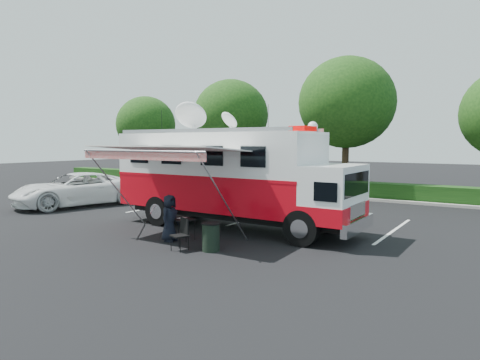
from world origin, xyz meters
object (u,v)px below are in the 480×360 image
at_px(white_suv, 76,206).
at_px(command_truck, 231,176).
at_px(trash_bin, 211,237).
at_px(folding_table, 182,220).

bearing_deg(white_suv, command_truck, 14.01).
bearing_deg(trash_bin, folding_table, 158.87).
bearing_deg(folding_table, white_suv, 163.69).
distance_m(folding_table, trash_bin, 1.93).
bearing_deg(folding_table, command_truck, 83.96).
relative_size(command_truck, trash_bin, 11.21).
height_order(white_suv, folding_table, white_suv).
bearing_deg(command_truck, folding_table, -96.04).
relative_size(white_suv, trash_bin, 7.10).
bearing_deg(trash_bin, command_truck, 114.23).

